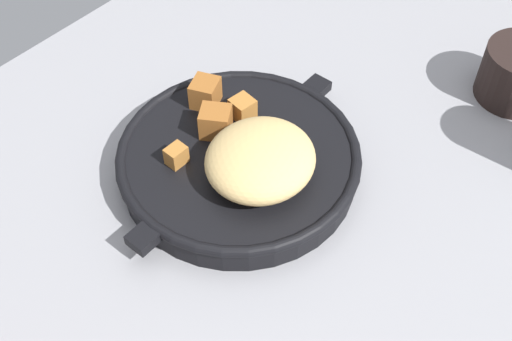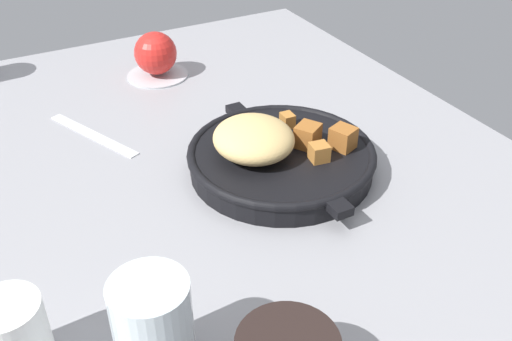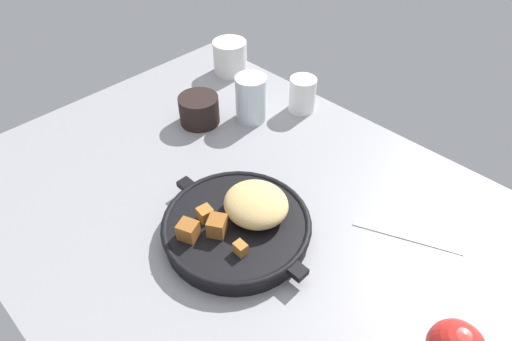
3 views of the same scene
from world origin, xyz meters
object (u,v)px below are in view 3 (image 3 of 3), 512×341
water_glass_tall (251,99)px  white_creamer_pitcher (302,95)px  butter_knife (407,236)px  coffee_mug_dark (199,110)px  ceramic_mug_white (230,57)px  cast_iron_skillet (239,223)px

water_glass_tall → white_creamer_pitcher: bearing=61.5°
butter_knife → coffee_mug_dark: coffee_mug_dark is taller
ceramic_mug_white → white_creamer_pitcher: ceramic_mug_white is taller
butter_knife → water_glass_tall: water_glass_tall is taller
butter_knife → white_creamer_pitcher: bearing=132.8°
white_creamer_pitcher → water_glass_tall: bearing=-118.5°
ceramic_mug_white → coffee_mug_dark: ceramic_mug_white is taller
cast_iron_skillet → coffee_mug_dark: size_ratio=3.33×
cast_iron_skillet → ceramic_mug_white: (-41.61, 36.55, 1.62)cm
white_creamer_pitcher → cast_iron_skillet: bearing=-65.1°
coffee_mug_dark → water_glass_tall: 11.85cm
butter_knife → ceramic_mug_white: size_ratio=2.14×
butter_knife → white_creamer_pitcher: (-37.92, 16.59, 3.90)cm
butter_knife → cast_iron_skillet: bearing=-160.5°
butter_knife → water_glass_tall: (-43.79, 5.76, 5.11)cm
ceramic_mug_white → white_creamer_pitcher: size_ratio=1.06×
butter_knife → water_glass_tall: 44.46cm
ceramic_mug_white → water_glass_tall: 21.93cm
cast_iron_skillet → white_creamer_pitcher: white_creamer_pitcher is taller
ceramic_mug_white → water_glass_tall: water_glass_tall is taller
butter_knife → coffee_mug_dark: size_ratio=2.08×
ceramic_mug_white → coffee_mug_dark: (11.56, -20.18, -1.04)cm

